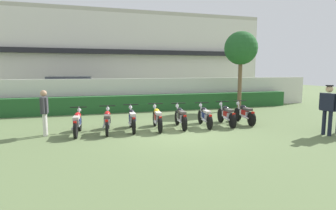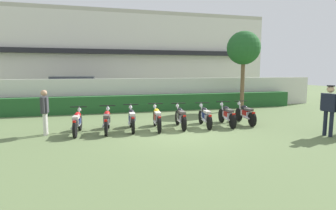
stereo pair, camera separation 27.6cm
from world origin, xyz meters
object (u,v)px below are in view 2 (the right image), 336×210
at_px(motorcycle_in_row_0, 77,122).
at_px(motorcycle_in_row_1, 107,120).
at_px(motorcycle_in_row_6, 227,115).
at_px(tree_near_inspector, 244,49).
at_px(motorcycle_in_row_3, 157,118).
at_px(motorcycle_in_row_5, 205,116).
at_px(motorcycle_in_row_7, 245,113).
at_px(parked_car, 76,91).
at_px(officer_0, 329,106).
at_px(motorcycle_in_row_4, 181,117).
at_px(motorcycle_in_row_2, 132,119).
at_px(inspector_person, 45,109).

bearing_deg(motorcycle_in_row_0, motorcycle_in_row_1, -82.40).
height_order(motorcycle_in_row_0, motorcycle_in_row_1, motorcycle_in_row_0).
bearing_deg(motorcycle_in_row_1, motorcycle_in_row_6, -84.07).
height_order(tree_near_inspector, motorcycle_in_row_3, tree_near_inspector).
height_order(motorcycle_in_row_5, motorcycle_in_row_7, motorcycle_in_row_7).
xyz_separation_m(motorcycle_in_row_0, motorcycle_in_row_7, (6.87, 0.10, 0.00)).
distance_m(parked_car, officer_0, 14.60).
distance_m(motorcycle_in_row_4, motorcycle_in_row_7, 2.95).
distance_m(motorcycle_in_row_3, motorcycle_in_row_7, 3.92).
bearing_deg(motorcycle_in_row_3, motorcycle_in_row_0, 96.57).
height_order(motorcycle_in_row_4, motorcycle_in_row_6, motorcycle_in_row_6).
bearing_deg(parked_car, tree_near_inspector, -23.99).
relative_size(parked_car, motorcycle_in_row_6, 2.42).
relative_size(parked_car, motorcycle_in_row_0, 2.57).
bearing_deg(motorcycle_in_row_5, parked_car, 38.93).
distance_m(parked_car, motorcycle_in_row_0, 8.94).
relative_size(motorcycle_in_row_2, officer_0, 1.03).
height_order(parked_car, officer_0, parked_car).
xyz_separation_m(motorcycle_in_row_3, motorcycle_in_row_6, (2.98, -0.05, -0.00)).
bearing_deg(inspector_person, motorcycle_in_row_3, -1.78).
xyz_separation_m(tree_near_inspector, motorcycle_in_row_0, (-8.98, -3.99, -3.06)).
distance_m(motorcycle_in_row_3, officer_0, 6.14).
bearing_deg(motorcycle_in_row_7, tree_near_inspector, -23.77).
bearing_deg(motorcycle_in_row_7, parked_car, 44.34).
distance_m(motorcycle_in_row_5, motorcycle_in_row_7, 1.92).
xyz_separation_m(motorcycle_in_row_1, motorcycle_in_row_6, (4.88, -0.06, 0.01)).
distance_m(motorcycle_in_row_0, inspector_person, 1.20).
height_order(parked_car, motorcycle_in_row_5, parked_car).
bearing_deg(motorcycle_in_row_2, motorcycle_in_row_7, -85.56).
xyz_separation_m(motorcycle_in_row_2, motorcycle_in_row_5, (2.97, -0.11, -0.01)).
relative_size(tree_near_inspector, motorcycle_in_row_4, 2.49).
distance_m(motorcycle_in_row_1, motorcycle_in_row_6, 4.88).
bearing_deg(parked_car, motorcycle_in_row_1, -76.91).
xyz_separation_m(motorcycle_in_row_0, motorcycle_in_row_6, (5.93, -0.03, 0.01)).
relative_size(parked_car, tree_near_inspector, 1.02).
xyz_separation_m(motorcycle_in_row_5, officer_0, (3.47, -2.69, 0.63)).
distance_m(motorcycle_in_row_0, motorcycle_in_row_3, 2.95).
xyz_separation_m(motorcycle_in_row_4, officer_0, (4.50, -2.74, 0.62)).
bearing_deg(motorcycle_in_row_5, officer_0, -119.91).
xyz_separation_m(motorcycle_in_row_2, motorcycle_in_row_3, (0.97, -0.07, 0.00)).
xyz_separation_m(parked_car, motorcycle_in_row_3, (3.37, -8.90, -0.49)).
height_order(motorcycle_in_row_0, motorcycle_in_row_4, motorcycle_in_row_4).
distance_m(tree_near_inspector, inspector_person, 11.07).
height_order(tree_near_inspector, officer_0, tree_near_inspector).
bearing_deg(officer_0, motorcycle_in_row_4, -38.66).
relative_size(motorcycle_in_row_4, motorcycle_in_row_5, 0.98).
bearing_deg(motorcycle_in_row_2, motorcycle_in_row_1, 97.90).
bearing_deg(tree_near_inspector, motorcycle_in_row_7, -118.53).
bearing_deg(motorcycle_in_row_1, motorcycle_in_row_4, -83.26).
relative_size(motorcycle_in_row_4, officer_0, 1.02).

